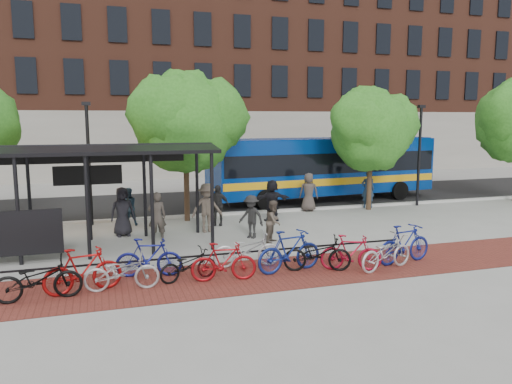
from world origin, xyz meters
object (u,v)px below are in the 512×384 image
object	(u,v)px
tree_c	(372,127)
pedestrian_2	(128,207)
pedestrian_1	(157,217)
bus	(324,165)
pedestrian_7	(368,189)
bike_7	(290,251)
bike_10	(386,252)
bike_5	(224,262)
lamp_post_left	(89,160)
bike_1	(83,270)
pedestrian_4	(217,205)
bike_2	(122,272)
bike_6	(247,249)
bike_0	(38,279)
pedestrian_8	(274,221)
pedestrian_0	(123,212)
bike_11	(404,244)
bike_8	(317,254)
bike_9	(351,253)
pedestrian_5	(272,200)
bike_4	(188,265)
lamp_post_right	(419,152)
tree_b	(187,118)
bike_3	(149,258)
bus_shelter	(50,163)
pedestrian_6	(309,192)
pedestrian_3	(207,208)
pedestrian_9	(251,217)

from	to	relation	value
tree_c	pedestrian_2	distance (m)	12.06
pedestrian_1	bus	bearing A→B (deg)	-147.28
pedestrian_7	bike_7	bearing A→B (deg)	62.03
tree_c	bike_10	bearing A→B (deg)	-117.54
bike_5	bike_7	world-z (taller)	bike_7
pedestrian_1	lamp_post_left	bearing A→B (deg)	-59.05
bike_1	pedestrian_4	world-z (taller)	pedestrian_4
bike_2	bike_6	distance (m)	3.84
bike_0	pedestrian_1	bearing A→B (deg)	-36.91
bike_0	pedestrian_8	size ratio (longest dim) A/B	1.35
bike_7	pedestrian_0	world-z (taller)	pedestrian_0
bike_11	bike_0	bearing A→B (deg)	79.82
bike_2	pedestrian_1	xyz separation A→B (m)	(1.48, 5.07, 0.41)
bike_8	pedestrian_4	xyz separation A→B (m)	(-1.35, 7.09, 0.33)
bike_10	bike_11	bearing A→B (deg)	-81.84
tree_c	pedestrian_2	xyz separation A→B (m)	(-11.61, -0.34, -3.26)
bike_9	pedestrian_5	xyz separation A→B (m)	(0.17, 7.53, 0.37)
bike_4	bike_5	xyz separation A→B (m)	(0.92, -0.34, 0.10)
bike_7	bike_8	bearing A→B (deg)	-111.75
bike_5	pedestrian_1	size ratio (longest dim) A/B	1.00
bike_10	pedestrian_2	size ratio (longest dim) A/B	1.26
lamp_post_left	bike_2	world-z (taller)	lamp_post_left
lamp_post_right	bus	xyz separation A→B (m)	(-3.99, 2.84, -0.79)
bike_2	pedestrian_1	distance (m)	5.30
tree_b	lamp_post_right	bearing A→B (deg)	1.20
bike_3	pedestrian_5	bearing A→B (deg)	-31.22
bus_shelter	pedestrian_6	bearing A→B (deg)	21.03
bus	bike_7	bearing A→B (deg)	-124.49
pedestrian_3	bus_shelter	bearing A→B (deg)	-172.44
bike_11	pedestrian_1	world-z (taller)	pedestrian_1
bus	pedestrian_0	world-z (taller)	bus
bus_shelter	pedestrian_3	xyz separation A→B (m)	(5.50, 1.30, -2.03)
tree_c	bike_0	size ratio (longest dim) A/B	2.86
bike_2	pedestrian_5	world-z (taller)	pedestrian_5
bike_6	pedestrian_3	bearing A→B (deg)	8.89
pedestrian_9	bike_0	bearing A→B (deg)	-95.67
tree_c	bike_9	xyz separation A→B (m)	(-5.72, -8.76, -3.52)
tree_b	bike_7	xyz separation A→B (m)	(1.50, -8.35, -3.83)
tree_b	pedestrian_4	bearing A→B (deg)	-56.07
tree_b	pedestrian_6	xyz separation A→B (m)	(5.90, 0.45, -3.53)
bus_shelter	bus	world-z (taller)	bus_shelter
bike_10	pedestrian_5	bearing A→B (deg)	-10.08
tree_b	bus	distance (m)	8.86
bike_1	pedestrian_9	size ratio (longest dim) A/B	1.23
bike_9	bike_11	bearing A→B (deg)	-62.48
bike_5	pedestrian_0	bearing A→B (deg)	27.99
bus_shelter	tree_c	bearing A→B (deg)	15.06
bike_4	bike_3	bearing A→B (deg)	41.55
bike_11	pedestrian_0	world-z (taller)	pedestrian_0
tree_c	bike_9	bearing A→B (deg)	-123.15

